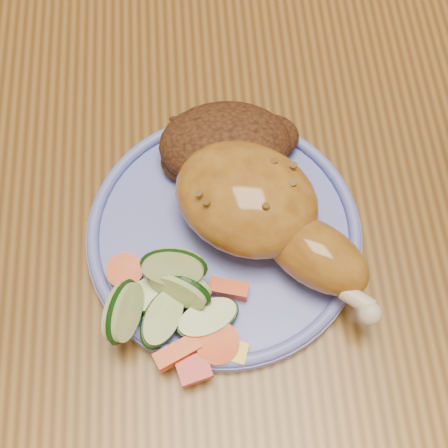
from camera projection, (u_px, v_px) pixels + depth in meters
name	position (u px, v px, depth m)	size (l,w,h in m)	color
ground	(249.00, 331.00, 1.26)	(4.00, 4.00, 0.00)	#53361C
dining_table	(272.00, 162.00, 0.66)	(0.90, 1.40, 0.75)	brown
plate	(224.00, 235.00, 0.52)	(0.23, 0.23, 0.01)	#6B75DE
plate_rim	(224.00, 229.00, 0.51)	(0.23, 0.23, 0.01)	#6B75DE
chicken_leg	(263.00, 212.00, 0.49)	(0.18, 0.18, 0.06)	#AB6F23
rice_pilaf	(228.00, 145.00, 0.53)	(0.12, 0.08, 0.05)	#492712
vegetable_pile	(171.00, 303.00, 0.48)	(0.12, 0.11, 0.06)	#A50A05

